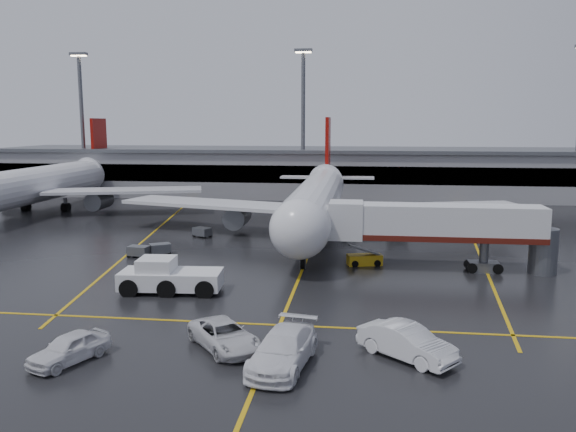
# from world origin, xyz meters

# --- Properties ---
(ground) EXTENTS (220.00, 220.00, 0.00)m
(ground) POSITION_xyz_m (0.00, 0.00, 0.00)
(ground) COLOR black
(ground) RESTS_ON ground
(apron_line_centre) EXTENTS (0.25, 90.00, 0.02)m
(apron_line_centre) POSITION_xyz_m (0.00, 0.00, 0.01)
(apron_line_centre) COLOR gold
(apron_line_centre) RESTS_ON ground
(apron_line_stop) EXTENTS (60.00, 0.25, 0.02)m
(apron_line_stop) POSITION_xyz_m (0.00, -22.00, 0.01)
(apron_line_stop) COLOR gold
(apron_line_stop) RESTS_ON ground
(apron_line_left) EXTENTS (9.99, 69.35, 0.02)m
(apron_line_left) POSITION_xyz_m (-20.00, 10.00, 0.01)
(apron_line_left) COLOR gold
(apron_line_left) RESTS_ON ground
(apron_line_right) EXTENTS (7.57, 69.64, 0.02)m
(apron_line_right) POSITION_xyz_m (18.00, 10.00, 0.01)
(apron_line_right) COLOR gold
(apron_line_right) RESTS_ON ground
(terminal) EXTENTS (122.00, 19.00, 8.60)m
(terminal) POSITION_xyz_m (0.00, 47.93, 4.32)
(terminal) COLOR gray
(terminal) RESTS_ON ground
(light_mast_left) EXTENTS (3.00, 1.20, 25.45)m
(light_mast_left) POSITION_xyz_m (-45.00, 42.00, 14.47)
(light_mast_left) COLOR #595B60
(light_mast_left) RESTS_ON ground
(light_mast_mid) EXTENTS (3.00, 1.20, 25.45)m
(light_mast_mid) POSITION_xyz_m (-5.00, 42.00, 14.47)
(light_mast_mid) COLOR #595B60
(light_mast_mid) RESTS_ON ground
(main_airliner) EXTENTS (48.80, 45.60, 14.10)m
(main_airliner) POSITION_xyz_m (0.00, 9.70, 4.21)
(main_airliner) COLOR silver
(main_airliner) RESTS_ON ground
(second_airliner) EXTENTS (48.80, 45.60, 14.10)m
(second_airliner) POSITION_xyz_m (-42.00, 21.70, 4.21)
(second_airliner) COLOR silver
(second_airliner) RESTS_ON ground
(jet_bridge) EXTENTS (19.90, 3.40, 6.05)m
(jet_bridge) POSITION_xyz_m (11.87, -6.00, 3.93)
(jet_bridge) COLOR silver
(jet_bridge) RESTS_ON ground
(pushback_tractor) EXTENTS (8.02, 3.86, 2.79)m
(pushback_tractor) POSITION_xyz_m (-9.69, -15.54, 1.11)
(pushback_tractor) COLOR silver
(pushback_tractor) RESTS_ON ground
(belt_loader) EXTENTS (3.39, 2.11, 2.00)m
(belt_loader) POSITION_xyz_m (5.55, -4.84, 0.49)
(belt_loader) COLOR gold
(belt_loader) RESTS_ON ground
(service_van_a) EXTENTS (5.61, 6.07, 1.58)m
(service_van_a) POSITION_xyz_m (-2.65, -26.28, 0.79)
(service_van_a) COLOR silver
(service_van_a) RESTS_ON ground
(service_van_b) EXTENTS (3.71, 7.01, 1.94)m
(service_van_b) POSITION_xyz_m (1.09, -28.35, 0.97)
(service_van_b) COLOR white
(service_van_b) RESTS_ON ground
(service_van_c) EXTENTS (5.70, 5.26, 1.90)m
(service_van_c) POSITION_xyz_m (7.79, -26.41, 0.95)
(service_van_c) COLOR silver
(service_van_c) RESTS_ON ground
(service_van_d) EXTENTS (3.65, 5.12, 1.62)m
(service_van_d) POSITION_xyz_m (-10.65, -29.27, 0.81)
(service_van_d) COLOR silver
(service_van_d) RESTS_ON ground
(baggage_cart_a) EXTENTS (2.38, 2.15, 1.12)m
(baggage_cart_a) POSITION_xyz_m (-14.80, -3.11, 0.63)
(baggage_cart_a) COLOR #595B60
(baggage_cart_a) RESTS_ON ground
(baggage_cart_b) EXTENTS (2.15, 1.54, 1.12)m
(baggage_cart_b) POSITION_xyz_m (-16.51, -4.47, 0.63)
(baggage_cart_b) COLOR #595B60
(baggage_cart_b) RESTS_ON ground
(baggage_cart_c) EXTENTS (2.38, 2.11, 1.12)m
(baggage_cart_c) POSITION_xyz_m (-13.09, 6.22, 0.63)
(baggage_cart_c) COLOR #595B60
(baggage_cart_c) RESTS_ON ground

